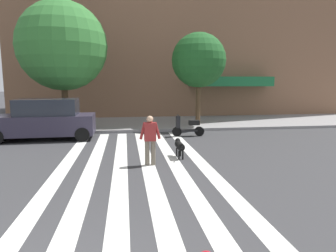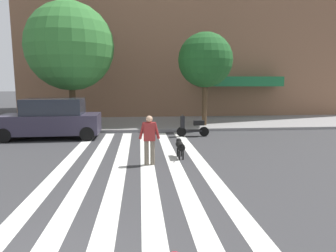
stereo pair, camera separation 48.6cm
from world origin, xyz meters
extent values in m
plane|color=#353538|center=(0.00, 6.31, 0.00)|extent=(160.00, 160.00, 0.00)
cube|color=gray|center=(0.00, 15.61, 0.07)|extent=(80.00, 6.00, 0.15)
cube|color=silver|center=(-0.85, 6.31, 0.00)|extent=(0.45, 12.01, 0.01)
cube|color=silver|center=(0.05, 6.31, 0.00)|extent=(0.45, 12.01, 0.01)
cube|color=silver|center=(0.95, 6.31, 0.00)|extent=(0.45, 12.01, 0.01)
cube|color=silver|center=(1.85, 6.31, 0.00)|extent=(0.45, 12.01, 0.01)
cube|color=silver|center=(2.75, 6.31, 0.00)|extent=(0.45, 12.01, 0.01)
cube|color=silver|center=(3.65, 6.31, 0.00)|extent=(0.45, 12.01, 0.01)
cube|color=#196236|center=(8.90, 18.01, 2.75)|extent=(6.11, 1.60, 0.70)
cube|color=#312C3F|center=(-2.68, 11.28, 0.71)|extent=(4.66, 1.98, 0.92)
cube|color=#232833|center=(-2.49, 11.29, 1.55)|extent=(2.77, 1.71, 0.75)
cylinder|color=black|center=(-4.49, 10.38, 0.33)|extent=(0.66, 0.23, 0.66)
cylinder|color=black|center=(-4.52, 12.10, 0.33)|extent=(0.66, 0.23, 0.66)
cylinder|color=black|center=(-0.83, 10.46, 0.33)|extent=(0.66, 0.23, 0.66)
cylinder|color=black|center=(-0.87, 12.18, 0.33)|extent=(0.66, 0.23, 0.66)
cylinder|color=black|center=(3.69, 11.15, 0.24)|extent=(0.48, 0.11, 0.48)
cylinder|color=black|center=(4.84, 11.11, 0.24)|extent=(0.48, 0.15, 0.48)
cube|color=black|center=(4.32, 11.13, 0.29)|extent=(0.81, 0.34, 0.08)
cube|color=black|center=(4.57, 11.12, 0.69)|extent=(0.53, 0.32, 0.24)
cube|color=black|center=(3.74, 11.15, 0.74)|extent=(0.21, 0.29, 0.60)
cylinder|color=black|center=(3.74, 11.15, 1.09)|extent=(0.05, 0.50, 0.04)
cylinder|color=#4C3823|center=(-2.19, 14.02, 1.74)|extent=(0.35, 0.35, 3.18)
sphere|color=#337533|center=(-2.19, 14.02, 4.67)|extent=(4.86, 4.86, 4.86)
cylinder|color=#4C3823|center=(5.47, 13.98, 1.63)|extent=(0.28, 0.28, 2.96)
sphere|color=#1E5623|center=(5.47, 13.98, 3.98)|extent=(3.19, 3.19, 3.19)
cylinder|color=#6B6051|center=(1.83, 6.14, 0.41)|extent=(0.15, 0.15, 0.82)
cylinder|color=#6B6051|center=(2.03, 6.14, 0.41)|extent=(0.15, 0.15, 0.82)
cube|color=maroon|center=(1.93, 6.14, 1.12)|extent=(0.38, 0.24, 0.60)
cylinder|color=maroon|center=(1.69, 6.14, 1.15)|extent=(0.22, 0.09, 0.57)
cylinder|color=maroon|center=(2.17, 6.14, 1.15)|extent=(0.22, 0.09, 0.57)
sphere|color=tan|center=(1.93, 6.14, 1.53)|extent=(0.22, 0.22, 0.22)
cylinder|color=black|center=(3.06, 6.92, 0.45)|extent=(0.26, 0.67, 0.26)
sphere|color=black|center=(3.06, 7.33, 0.55)|extent=(0.20, 0.20, 0.20)
cylinder|color=black|center=(3.06, 6.49, 0.50)|extent=(0.04, 0.23, 0.16)
cylinder|color=black|center=(2.99, 7.15, 0.16)|extent=(0.06, 0.06, 0.32)
cylinder|color=black|center=(3.13, 7.15, 0.16)|extent=(0.06, 0.06, 0.32)
cylinder|color=black|center=(2.99, 6.69, 0.16)|extent=(0.06, 0.06, 0.32)
cylinder|color=black|center=(3.13, 6.69, 0.16)|extent=(0.06, 0.06, 0.32)
camera|label=1|loc=(1.15, -3.41, 2.73)|focal=31.90mm
camera|label=2|loc=(1.63, -3.47, 2.73)|focal=31.90mm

